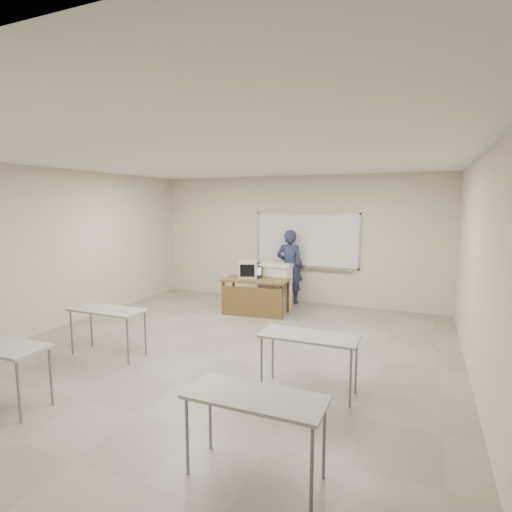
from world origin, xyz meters
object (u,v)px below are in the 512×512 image
at_px(podium, 275,286).
at_px(whiteboard, 307,241).
at_px(instructor_desk, 254,290).
at_px(crt_monitor, 248,269).
at_px(keyboard, 283,264).
at_px(presenter, 290,266).
at_px(laptop, 255,275).
at_px(mouse, 277,282).

bearing_deg(podium, whiteboard, 54.82).
distance_m(instructor_desk, crt_monitor, 0.52).
bearing_deg(crt_monitor, podium, 26.45).
xyz_separation_m(instructor_desk, crt_monitor, (-0.25, 0.24, 0.40)).
bearing_deg(crt_monitor, keyboard, 22.92).
height_order(whiteboard, presenter, whiteboard).
xyz_separation_m(laptop, presenter, (0.47, 1.03, 0.07)).
height_order(podium, presenter, presenter).
distance_m(whiteboard, keyboard, 0.91).
xyz_separation_m(laptop, mouse, (0.65, -0.35, -0.04)).
bearing_deg(keyboard, laptop, -116.50).
bearing_deg(whiteboard, mouse, -96.03).
bearing_deg(instructor_desk, presenter, 69.61).
relative_size(laptop, mouse, 3.47).
height_order(whiteboard, instructor_desk, whiteboard).
distance_m(whiteboard, crt_monitor, 1.67).
bearing_deg(laptop, instructor_desk, -75.19).
distance_m(whiteboard, laptop, 1.62).
xyz_separation_m(crt_monitor, laptop, (0.15, 0.02, -0.13)).
height_order(whiteboard, laptop, whiteboard).
bearing_deg(whiteboard, crt_monitor, -127.85).
bearing_deg(keyboard, presenter, 104.67).
distance_m(crt_monitor, mouse, 0.88).
bearing_deg(presenter, keyboard, 85.96).
bearing_deg(laptop, podium, 48.79).
bearing_deg(podium, crt_monitor, -136.55).
distance_m(mouse, presenter, 1.40).
relative_size(whiteboard, presenter, 1.42).
height_order(crt_monitor, mouse, crt_monitor).
relative_size(keyboard, presenter, 0.23).
relative_size(podium, mouse, 10.97).
distance_m(podium, presenter, 0.71).
distance_m(keyboard, presenter, 0.52).
bearing_deg(crt_monitor, whiteboard, 33.05).
bearing_deg(crt_monitor, laptop, -10.69).
distance_m(instructor_desk, keyboard, 0.99).
relative_size(crt_monitor, laptop, 1.44).
bearing_deg(presenter, laptop, 61.66).
relative_size(laptop, presenter, 0.18).
xyz_separation_m(crt_monitor, mouse, (0.80, -0.33, -0.17)).
bearing_deg(instructor_desk, whiteboard, 59.61).
height_order(podium, mouse, podium).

